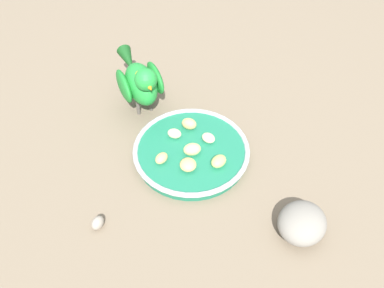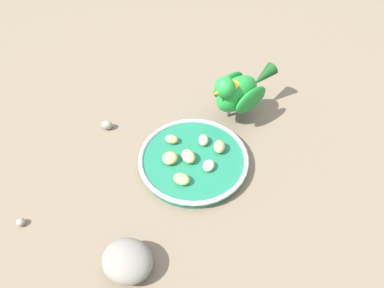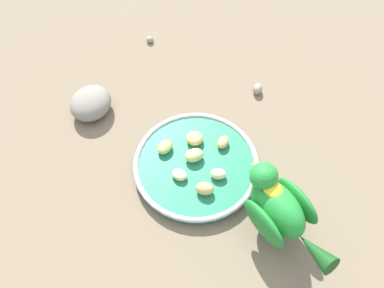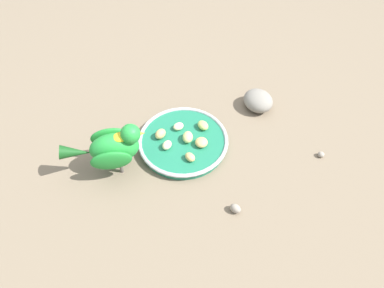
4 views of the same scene
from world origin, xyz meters
name	(u,v)px [view 2 (image 2 of 4)]	position (x,y,z in m)	size (l,w,h in m)	color
ground_plane	(206,170)	(0.00, 0.00, 0.00)	(4.00, 4.00, 0.00)	#756651
feeding_bowl	(194,160)	(-0.03, -0.02, 0.01)	(0.24, 0.24, 0.03)	#1E7251
apple_piece_0	(188,156)	(-0.03, -0.03, 0.03)	(0.04, 0.03, 0.02)	#C6D17A
apple_piece_1	(182,179)	(0.02, -0.07, 0.03)	(0.03, 0.03, 0.02)	#B2CC66
apple_piece_2	(172,139)	(-0.09, -0.05, 0.03)	(0.03, 0.02, 0.02)	tan
apple_piece_3	(203,140)	(-0.06, 0.02, 0.03)	(0.03, 0.02, 0.02)	beige
apple_piece_4	(219,147)	(-0.03, 0.04, 0.03)	(0.03, 0.02, 0.02)	tan
apple_piece_5	(207,166)	(0.01, 0.00, 0.03)	(0.03, 0.02, 0.02)	beige
apple_piece_6	(170,158)	(-0.04, -0.07, 0.03)	(0.03, 0.03, 0.02)	tan
parrot	(238,91)	(-0.12, 0.14, 0.08)	(0.12, 0.20, 0.14)	#59544C
rock_large	(127,261)	(0.14, -0.21, 0.03)	(0.09, 0.08, 0.05)	gray
pebble_0	(21,222)	(-0.02, -0.38, 0.01)	(0.02, 0.02, 0.02)	gray
pebble_1	(107,125)	(-0.21, -0.17, 0.01)	(0.03, 0.02, 0.02)	gray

